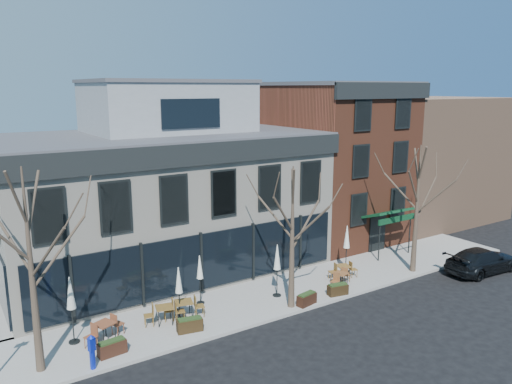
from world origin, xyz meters
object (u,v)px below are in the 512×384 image
call_box (92,351)px  cafe_set_0 (104,330)px  parked_sedan (482,260)px  umbrella_0 (71,297)px

call_box → cafe_set_0: 2.16m
parked_sedan → call_box: (-22.36, 1.83, 0.17)m
call_box → cafe_set_0: (1.02, 1.89, -0.23)m
cafe_set_0 → umbrella_0: 2.02m
parked_sedan → cafe_set_0: bearing=83.3°
call_box → umbrella_0: (-0.12, 2.48, 1.33)m
parked_sedan → cafe_set_0: parked_sedan is taller
cafe_set_0 → umbrella_0: size_ratio=0.66×
parked_sedan → umbrella_0: 22.93m
call_box → cafe_set_0: call_box is taller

